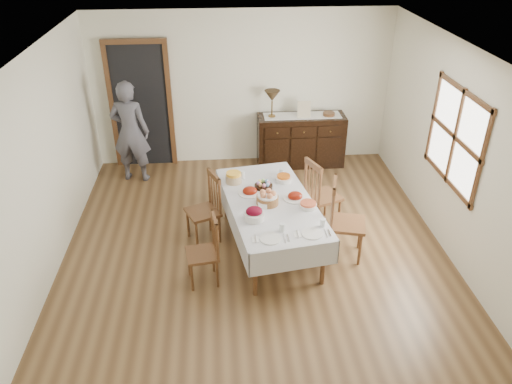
{
  "coord_description": "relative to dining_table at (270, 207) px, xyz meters",
  "views": [
    {
      "loc": [
        -0.42,
        -5.14,
        3.95
      ],
      "look_at": [
        0.0,
        0.1,
        0.95
      ],
      "focal_mm": 35.0,
      "sensor_mm": 36.0,
      "label": 1
    }
  ],
  "objects": [
    {
      "name": "ground",
      "position": [
        -0.2,
        -0.27,
        -0.62
      ],
      "size": [
        6.0,
        6.0,
        0.0
      ],
      "primitive_type": "plane",
      "color": "brown"
    },
    {
      "name": "room_shell",
      "position": [
        -0.34,
        0.15,
        1.02
      ],
      "size": [
        5.02,
        6.02,
        2.65
      ],
      "color": "silver",
      "rests_on": "ground"
    },
    {
      "name": "dining_table",
      "position": [
        0.0,
        0.0,
        0.0
      ],
      "size": [
        1.37,
        2.21,
        0.71
      ],
      "rotation": [
        0.0,
        0.0,
        0.16
      ],
      "color": "silver",
      "rests_on": "ground"
    },
    {
      "name": "chair_left_near",
      "position": [
        -0.83,
        -0.63,
        -0.17
      ],
      "size": [
        0.42,
        0.42,
        0.89
      ],
      "rotation": [
        0.0,
        0.0,
        -1.42
      ],
      "color": "brown",
      "rests_on": "ground"
    },
    {
      "name": "chair_left_far",
      "position": [
        -0.83,
        0.27,
        -0.13
      ],
      "size": [
        0.53,
        0.53,
        0.97
      ],
      "rotation": [
        0.0,
        0.0,
        -1.17
      ],
      "color": "brown",
      "rests_on": "ground"
    },
    {
      "name": "chair_right_near",
      "position": [
        0.9,
        -0.24,
        -0.08
      ],
      "size": [
        0.54,
        0.54,
        1.07
      ],
      "rotation": [
        0.0,
        0.0,
        1.31
      ],
      "color": "brown",
      "rests_on": "ground"
    },
    {
      "name": "chair_right_far",
      "position": [
        0.75,
        0.48,
        -0.11
      ],
      "size": [
        0.55,
        0.55,
        1.02
      ],
      "rotation": [
        0.0,
        0.0,
        1.95
      ],
      "color": "brown",
      "rests_on": "ground"
    },
    {
      "name": "sideboard",
      "position": [
        0.79,
        2.44,
        -0.18
      ],
      "size": [
        1.49,
        0.54,
        0.89
      ],
      "color": "black",
      "rests_on": "ground"
    },
    {
      "name": "person",
      "position": [
        -2.03,
        2.11,
        0.27
      ],
      "size": [
        0.61,
        0.44,
        1.79
      ],
      "primitive_type": "imported",
      "rotation": [
        0.0,
        0.0,
        2.98
      ],
      "color": "#565560",
      "rests_on": "ground"
    },
    {
      "name": "bread_basket",
      "position": [
        -0.05,
        -0.06,
        0.16
      ],
      "size": [
        0.28,
        0.28,
        0.18
      ],
      "color": "brown",
      "rests_on": "dining_table"
    },
    {
      "name": "egg_basket",
      "position": [
        -0.06,
        0.33,
        0.13
      ],
      "size": [
        0.24,
        0.24,
        0.11
      ],
      "color": "black",
      "rests_on": "dining_table"
    },
    {
      "name": "ham_platter_a",
      "position": [
        -0.25,
        0.21,
        0.12
      ],
      "size": [
        0.31,
        0.31,
        0.11
      ],
      "color": "white",
      "rests_on": "dining_table"
    },
    {
      "name": "ham_platter_b",
      "position": [
        0.32,
        0.04,
        0.12
      ],
      "size": [
        0.31,
        0.31,
        0.11
      ],
      "color": "white",
      "rests_on": "dining_table"
    },
    {
      "name": "beet_bowl",
      "position": [
        -0.24,
        -0.41,
        0.16
      ],
      "size": [
        0.25,
        0.25,
        0.17
      ],
      "color": "white",
      "rests_on": "dining_table"
    },
    {
      "name": "carrot_bowl",
      "position": [
        0.23,
        0.51,
        0.13
      ],
      "size": [
        0.23,
        0.23,
        0.09
      ],
      "color": "white",
      "rests_on": "dining_table"
    },
    {
      "name": "pineapple_bowl",
      "position": [
        -0.44,
        0.53,
        0.16
      ],
      "size": [
        0.22,
        0.22,
        0.15
      ],
      "color": "tan",
      "rests_on": "dining_table"
    },
    {
      "name": "casserole_dish",
      "position": [
        0.45,
        -0.19,
        0.12
      ],
      "size": [
        0.22,
        0.22,
        0.07
      ],
      "color": "white",
      "rests_on": "dining_table"
    },
    {
      "name": "butter_dish",
      "position": [
        -0.1,
        -0.16,
        0.12
      ],
      "size": [
        0.15,
        0.11,
        0.07
      ],
      "color": "white",
      "rests_on": "dining_table"
    },
    {
      "name": "setting_left",
      "position": [
        -0.04,
        -0.78,
        0.11
      ],
      "size": [
        0.44,
        0.31,
        0.1
      ],
      "color": "white",
      "rests_on": "dining_table"
    },
    {
      "name": "setting_right",
      "position": [
        0.44,
        -0.72,
        0.11
      ],
      "size": [
        0.44,
        0.31,
        0.1
      ],
      "color": "white",
      "rests_on": "dining_table"
    },
    {
      "name": "glass_far_a",
      "position": [
        -0.31,
        0.64,
        0.14
      ],
      "size": [
        0.06,
        0.06,
        0.11
      ],
      "color": "white",
      "rests_on": "dining_table"
    },
    {
      "name": "glass_far_b",
      "position": [
        0.24,
        0.7,
        0.13
      ],
      "size": [
        0.07,
        0.07,
        0.09
      ],
      "color": "white",
      "rests_on": "dining_table"
    },
    {
      "name": "runner",
      "position": [
        0.8,
        2.46,
        0.27
      ],
      "size": [
        1.3,
        0.35,
        0.01
      ],
      "color": "white",
      "rests_on": "sideboard"
    },
    {
      "name": "table_lamp",
      "position": [
        0.28,
        2.45,
        0.62
      ],
      "size": [
        0.26,
        0.26,
        0.46
      ],
      "color": "brown",
      "rests_on": "sideboard"
    },
    {
      "name": "picture_frame",
      "position": [
        0.81,
        2.38,
        0.41
      ],
      "size": [
        0.22,
        0.08,
        0.28
      ],
      "color": "beige",
      "rests_on": "sideboard"
    },
    {
      "name": "deco_bowl",
      "position": [
        1.25,
        2.42,
        0.3
      ],
      "size": [
        0.2,
        0.2,
        0.06
      ],
      "color": "brown",
      "rests_on": "sideboard"
    }
  ]
}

